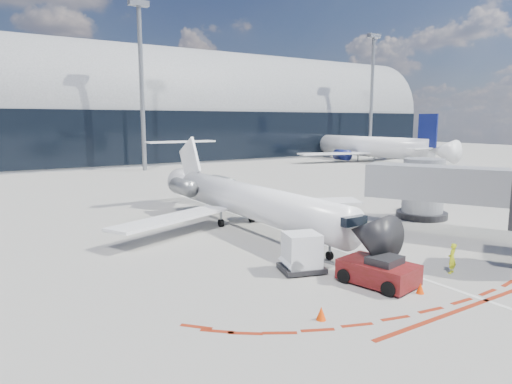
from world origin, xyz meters
TOP-DOWN VIEW (x-y plane):
  - ground at (0.00, 0.00)m, footprint 260.00×260.00m
  - apron_centerline at (0.00, 2.00)m, footprint 0.25×40.00m
  - apron_stop_bar at (0.00, -11.50)m, footprint 14.00×0.25m
  - terminal_building at (0.00, 64.97)m, footprint 150.00×24.15m
  - jet_bridge at (9.79, -3.01)m, footprint 10.03×15.20m
  - light_mast_centre at (5.00, 48.00)m, footprint 0.70×0.70m
  - light_mast_east at (55.00, 48.00)m, footprint 0.70×0.70m
  - regional_jet at (-1.83, 5.94)m, footprint 20.68×25.50m
  - pushback_tug at (-2.44, -7.51)m, footprint 2.94×5.66m
  - ramp_worker at (1.95, -8.43)m, footprint 0.66×0.53m
  - uld_container at (-4.42, -4.09)m, footprint 2.61×2.39m
  - safety_cone_left at (-7.39, -9.12)m, footprint 0.40×0.40m
  - safety_cone_right at (-1.75, -9.41)m, footprint 0.36×0.36m
  - bg_airliner_1 at (47.09, 42.29)m, footprint 34.50×36.53m

SIDE VIEW (x-z plane):
  - ground at x=0.00m, z-range 0.00..0.00m
  - apron_centerline at x=0.00m, z-range 0.00..0.01m
  - apron_stop_bar at x=0.00m, z-range 0.00..0.01m
  - safety_cone_right at x=-1.75m, z-range 0.00..0.51m
  - safety_cone_left at x=-7.39m, z-range 0.00..0.55m
  - pushback_tug at x=-2.44m, z-range -0.08..1.36m
  - ramp_worker at x=1.95m, z-range 0.00..1.58m
  - uld_container at x=-4.42m, z-range -0.01..2.03m
  - regional_jet at x=-1.83m, z-range -1.06..5.32m
  - jet_bridge at x=9.79m, z-range 0.56..5.46m
  - bg_airliner_1 at x=47.09m, z-range 0.00..11.16m
  - terminal_building at x=0.00m, z-range -3.48..20.52m
  - light_mast_centre at x=5.00m, z-range 0.00..25.00m
  - light_mast_east at x=55.00m, z-range 0.00..25.00m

